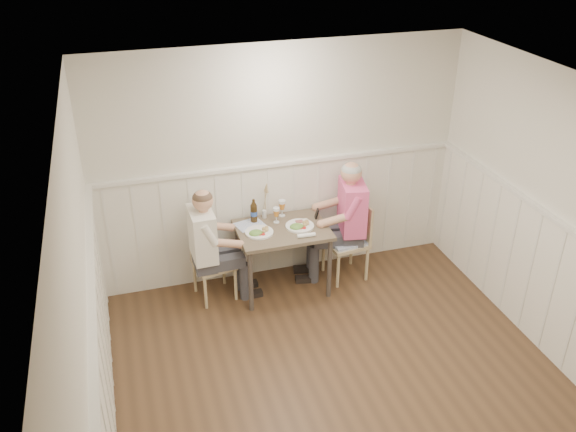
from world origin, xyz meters
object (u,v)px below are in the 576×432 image
object	(u,v)px
dining_table	(283,236)
man_in_pink	(347,229)
chair_right	(350,237)
beer_bottle	(254,212)
chair_left	(209,261)
diner_cream	(208,255)
grass_vase	(264,202)

from	to	relation	value
dining_table	man_in_pink	xyz separation A→B (m)	(0.76, 0.05, -0.06)
chair_right	man_in_pink	size ratio (longest dim) A/B	0.64
man_in_pink	beer_bottle	bearing A→B (deg)	169.93
chair_left	chair_right	bearing A→B (deg)	-0.57
man_in_pink	diner_cream	distance (m)	1.56
beer_bottle	grass_vase	size ratio (longest dim) A/B	0.63
chair_left	diner_cream	world-z (taller)	diner_cream
man_in_pink	grass_vase	size ratio (longest dim) A/B	3.33
chair_right	diner_cream	distance (m)	1.60
dining_table	chair_left	size ratio (longest dim) A/B	1.15
chair_right	diner_cream	xyz separation A→B (m)	(-1.60, -0.03, 0.07)
chair_left	diner_cream	distance (m)	0.11
dining_table	beer_bottle	distance (m)	0.40
chair_right	beer_bottle	distance (m)	1.13
dining_table	grass_vase	world-z (taller)	grass_vase
diner_cream	beer_bottle	world-z (taller)	diner_cream
beer_bottle	grass_vase	distance (m)	0.16
dining_table	chair_left	distance (m)	0.82
dining_table	chair_right	xyz separation A→B (m)	(0.80, 0.04, -0.17)
dining_table	diner_cream	world-z (taller)	diner_cream
chair_right	dining_table	bearing A→B (deg)	-177.18
dining_table	chair_left	xyz separation A→B (m)	(-0.79, 0.06, -0.20)
chair_left	grass_vase	size ratio (longest dim) A/B	1.97
man_in_pink	chair_left	bearing A→B (deg)	179.73
chair_left	dining_table	bearing A→B (deg)	-3.98
diner_cream	beer_bottle	size ratio (longest dim) A/B	4.97
chair_right	grass_vase	world-z (taller)	grass_vase
chair_right	grass_vase	size ratio (longest dim) A/B	2.12
chair_left	diner_cream	bearing A→B (deg)	-105.69
diner_cream	man_in_pink	bearing A→B (deg)	1.37
chair_left	man_in_pink	world-z (taller)	man_in_pink
dining_table	chair_right	bearing A→B (deg)	2.82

